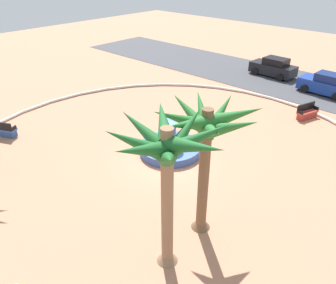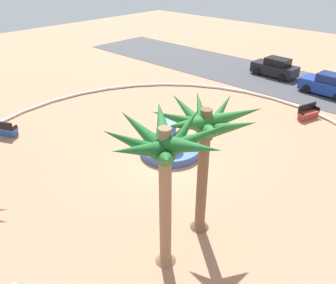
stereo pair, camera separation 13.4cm
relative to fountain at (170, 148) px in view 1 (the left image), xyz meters
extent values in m
plane|color=tan|center=(0.50, -0.79, -0.29)|extent=(80.00, 80.00, 0.00)
torus|color=silver|center=(0.50, -0.79, -0.19)|extent=(23.77, 23.77, 0.20)
cube|color=#424247|center=(0.50, 15.49, -0.27)|extent=(48.00, 8.00, 0.03)
cylinder|color=#38569E|center=(0.00, 0.00, -0.06)|extent=(3.41, 3.41, 0.45)
cylinder|color=#236093|center=(0.00, 0.00, -0.10)|extent=(3.00, 3.00, 0.34)
cylinder|color=#38569E|center=(0.00, 0.00, 0.81)|extent=(0.61, 0.61, 1.30)
cylinder|color=#3D5FAD|center=(0.00, 0.00, 1.52)|extent=(1.09, 1.09, 0.12)
cylinder|color=brown|center=(4.83, -3.49, 2.29)|extent=(0.40, 0.40, 5.16)
cone|color=brown|center=(4.83, -3.49, -0.04)|extent=(0.76, 0.76, 0.50)
cone|color=#28702D|center=(5.69, -3.36, 4.45)|extent=(2.03, 0.85, 1.33)
cone|color=#28702D|center=(5.48, -2.83, 4.62)|extent=(1.80, 1.81, 1.04)
cone|color=#28702D|center=(4.76, -2.67, 4.38)|extent=(0.73, 1.97, 1.45)
cone|color=#28702D|center=(4.20, -2.95, 4.41)|extent=(1.85, 1.68, 1.42)
cone|color=#28702D|center=(3.97, -3.38, 4.47)|extent=(2.03, 0.81, 1.31)
cone|color=#28702D|center=(4.24, -4.17, 4.55)|extent=(1.73, 1.87, 1.17)
cone|color=#28702D|center=(4.78, -4.41, 4.62)|extent=(0.68, 2.02, 1.04)
cone|color=#28702D|center=(5.48, -4.09, 4.50)|extent=(1.83, 1.76, 1.26)
cylinder|color=#8E6B4C|center=(5.00, -5.64, 2.37)|extent=(0.40, 0.40, 5.32)
cone|color=#8E6B4C|center=(5.00, -5.64, -0.04)|extent=(0.76, 0.76, 0.50)
cone|color=#1E6028|center=(5.94, -5.60, 4.78)|extent=(2.06, 0.64, 1.05)
cone|color=#1E6028|center=(5.58, -4.95, 4.65)|extent=(1.74, 1.90, 1.28)
cone|color=#1E6028|center=(4.93, -4.79, 4.54)|extent=(0.72, 2.01, 1.47)
cone|color=#1E6028|center=(4.27, -5.03, 4.79)|extent=(1.92, 1.74, 1.04)
cone|color=#1E6028|center=(4.10, -5.69, 4.65)|extent=(2.05, 0.68, 1.28)
cone|color=#1E6028|center=(4.42, -6.29, 4.59)|extent=(1.75, 1.86, 1.39)
cone|color=#1E6028|center=(4.96, -6.55, 4.69)|extent=(0.65, 2.05, 1.21)
cone|color=#1E6028|center=(5.60, -6.23, 4.54)|extent=(1.80, 1.79, 1.47)
cube|color=#B73D33|center=(3.77, 9.47, 0.16)|extent=(0.96, 1.68, 0.12)
cube|color=black|center=(3.57, 9.53, 0.46)|extent=(0.56, 1.55, 0.50)
cube|color=#9C342B|center=(3.77, 9.47, -0.09)|extent=(0.89, 1.54, 0.39)
cube|color=black|center=(4.00, 10.18, 0.30)|extent=(0.45, 0.21, 0.24)
cube|color=black|center=(3.54, 8.75, 0.30)|extent=(0.45, 0.21, 0.24)
cube|color=#335BA8|center=(-8.68, -5.37, 0.16)|extent=(1.65, 1.16, 0.12)
cube|color=black|center=(-8.59, -5.56, 0.46)|extent=(1.47, 0.79, 0.50)
cube|color=#2B4E8F|center=(-8.68, -5.37, -0.09)|extent=(1.52, 1.07, 0.39)
cube|color=black|center=(-8.01, -5.03, 0.30)|extent=(0.27, 0.44, 0.24)
cube|color=black|center=(-2.28, 16.25, 0.35)|extent=(4.07, 1.87, 0.90)
cube|color=black|center=(-2.08, 16.24, 1.08)|extent=(2.06, 1.53, 0.60)
cube|color=#333D47|center=(-2.98, 16.28, 1.00)|extent=(0.35, 1.37, 0.51)
cylinder|color=black|center=(-3.55, 15.45, 0.03)|extent=(0.65, 0.25, 0.64)
cylinder|color=black|center=(-3.48, 17.15, 0.03)|extent=(0.65, 0.25, 0.64)
cylinder|color=black|center=(-1.08, 15.34, 0.03)|extent=(0.65, 0.25, 0.64)
cylinder|color=black|center=(-1.00, 17.04, 0.03)|extent=(0.65, 0.25, 0.64)
cube|color=navy|center=(2.92, 14.86, 0.35)|extent=(4.08, 1.91, 0.90)
cube|color=navy|center=(3.12, 14.85, 1.08)|extent=(2.07, 1.55, 0.60)
cube|color=#333D47|center=(2.22, 14.90, 1.00)|extent=(0.36, 1.37, 0.51)
cylinder|color=black|center=(1.64, 14.08, 0.03)|extent=(0.65, 0.25, 0.64)
cylinder|color=black|center=(1.73, 15.78, 0.03)|extent=(0.65, 0.25, 0.64)
cylinder|color=black|center=(4.12, 13.95, 0.03)|extent=(0.65, 0.25, 0.64)
camera|label=1|loc=(10.64, -11.71, 9.23)|focal=35.47mm
camera|label=2|loc=(10.73, -11.62, 9.23)|focal=35.47mm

